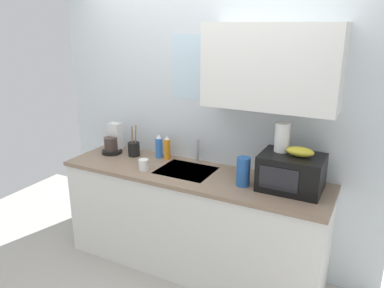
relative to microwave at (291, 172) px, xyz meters
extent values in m
cube|color=silver|center=(-0.81, 0.30, 0.21)|extent=(3.05, 0.10, 2.50)
cube|color=white|center=(-0.23, 0.09, 0.75)|extent=(0.99, 0.32, 0.62)
cube|color=silver|center=(-0.87, 0.26, 0.69)|extent=(0.56, 0.02, 0.55)
cube|color=white|center=(-0.81, -0.05, -0.60)|extent=(2.25, 0.60, 0.86)
cube|color=#8C725B|center=(-0.81, -0.05, -0.15)|extent=(2.28, 0.63, 0.03)
cube|color=#9EA0A5|center=(-0.87, -0.03, -0.21)|extent=(0.46, 0.38, 0.14)
cylinder|color=#B2B5BA|center=(-0.87, 0.19, -0.03)|extent=(0.03, 0.03, 0.22)
cube|color=black|center=(0.00, 0.00, 0.00)|extent=(0.46, 0.34, 0.27)
cube|color=black|center=(-0.05, -0.17, 0.00)|extent=(0.28, 0.01, 0.17)
ellipsoid|color=gold|center=(0.05, 0.00, 0.17)|extent=(0.20, 0.11, 0.07)
cylinder|color=white|center=(-0.10, 0.05, 0.24)|extent=(0.11, 0.11, 0.22)
cylinder|color=black|center=(-1.71, 0.03, -0.12)|extent=(0.19, 0.19, 0.03)
cylinder|color=#3F332D|center=(-1.71, 0.02, -0.04)|extent=(0.12, 0.12, 0.13)
cube|color=silver|center=(-1.71, 0.10, 0.01)|extent=(0.11, 0.09, 0.26)
cylinder|color=orange|center=(-1.15, 0.14, -0.04)|extent=(0.06, 0.06, 0.19)
cone|color=white|center=(-1.15, 0.14, 0.07)|extent=(0.04, 0.04, 0.04)
cylinder|color=blue|center=(-1.25, 0.14, -0.04)|extent=(0.07, 0.07, 0.18)
cone|color=white|center=(-1.25, 0.14, 0.07)|extent=(0.05, 0.05, 0.04)
cylinder|color=#2659A5|center=(-0.34, -0.10, -0.02)|extent=(0.10, 0.10, 0.23)
cylinder|color=white|center=(-1.19, -0.19, -0.09)|extent=(0.08, 0.08, 0.09)
cylinder|color=black|center=(-1.48, 0.07, -0.07)|extent=(0.11, 0.11, 0.13)
cylinder|color=olive|center=(-1.50, 0.07, 0.03)|extent=(0.02, 0.01, 0.24)
cylinder|color=olive|center=(-1.46, 0.08, 0.03)|extent=(0.03, 0.01, 0.26)
cylinder|color=olive|center=(-1.48, 0.05, 0.01)|extent=(0.03, 0.01, 0.22)
camera|label=1|loc=(0.56, -2.66, 1.07)|focal=35.56mm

